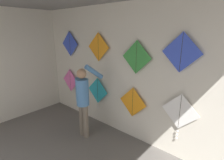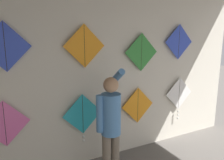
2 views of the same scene
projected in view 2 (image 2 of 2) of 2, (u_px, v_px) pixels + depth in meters
back_panel at (108, 76)px, 3.59m from camera, size 5.45×0.06×2.80m
shopkeeper at (111, 122)px, 2.94m from camera, size 0.41×0.56×1.63m
kite_0 at (5, 124)px, 2.91m from camera, size 0.65×0.01×0.65m
kite_1 at (83, 115)px, 3.41m from camera, size 0.65×0.04×0.78m
kite_2 at (138, 105)px, 3.86m from camera, size 0.65×0.01×0.65m
kite_3 at (179, 95)px, 4.28m from camera, size 0.65×0.04×0.85m
kite_4 at (5, 47)px, 2.74m from camera, size 0.65×0.01×0.65m
kite_5 at (84, 46)px, 3.22m from camera, size 0.65×0.01×0.65m
kite_6 at (141, 52)px, 3.70m from camera, size 0.65×0.01×0.65m
kite_7 at (179, 42)px, 4.03m from camera, size 0.65×0.01×0.65m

